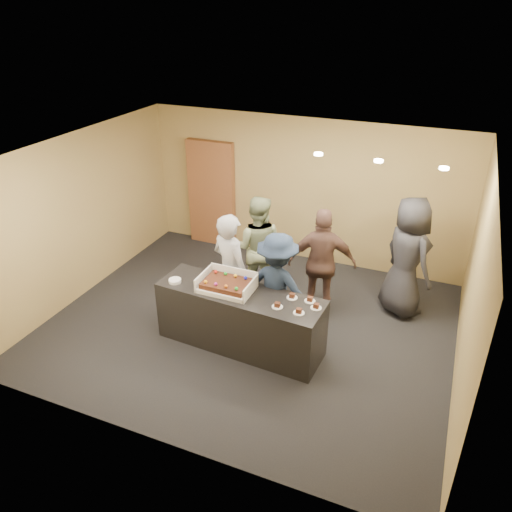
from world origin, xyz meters
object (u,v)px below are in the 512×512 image
(person_server_grey, at_px, (231,272))
(person_brown_extra, at_px, (322,263))
(storage_cabinet, at_px, (212,194))
(person_navy_man, at_px, (277,287))
(cake_box, at_px, (228,286))
(serving_counter, at_px, (240,319))
(sheet_cake, at_px, (227,283))
(person_sage_man, at_px, (258,247))
(person_dark_suit, at_px, (407,257))
(plate_stack, at_px, (175,281))

(person_server_grey, height_order, person_brown_extra, person_server_grey)
(storage_cabinet, relative_size, person_navy_man, 1.28)
(cake_box, distance_m, person_brown_extra, 1.61)
(serving_counter, relative_size, sheet_cake, 3.74)
(person_sage_man, bearing_deg, person_dark_suit, 177.63)
(serving_counter, relative_size, storage_cabinet, 1.13)
(sheet_cake, bearing_deg, serving_counter, -0.00)
(plate_stack, height_order, person_brown_extra, person_brown_extra)
(serving_counter, height_order, person_server_grey, person_server_grey)
(cake_box, relative_size, person_sage_man, 0.43)
(person_dark_suit, bearing_deg, person_brown_extra, 69.48)
(person_sage_man, distance_m, person_navy_man, 1.23)
(cake_box, xyz_separation_m, person_dark_suit, (2.21, 1.80, 0.02))
(storage_cabinet, xyz_separation_m, person_dark_suit, (3.94, -1.09, -0.09))
(storage_cabinet, height_order, person_navy_man, storage_cabinet)
(sheet_cake, xyz_separation_m, person_server_grey, (-0.15, 0.45, -0.08))
(storage_cabinet, bearing_deg, sheet_cake, -59.38)
(person_sage_man, relative_size, person_navy_man, 1.06)
(person_server_grey, bearing_deg, person_navy_man, -157.82)
(serving_counter, xyz_separation_m, sheet_cake, (-0.20, 0.00, 0.55))
(person_navy_man, distance_m, person_brown_extra, 0.93)
(sheet_cake, xyz_separation_m, person_navy_man, (0.59, 0.45, -0.17))
(plate_stack, relative_size, person_brown_extra, 0.10)
(serving_counter, bearing_deg, person_sage_man, 106.59)
(storage_cabinet, bearing_deg, plate_stack, -72.47)
(person_server_grey, relative_size, person_dark_suit, 0.94)
(person_navy_man, bearing_deg, sheet_cake, 40.82)
(person_sage_man, xyz_separation_m, person_brown_extra, (1.15, -0.17, 0.01))
(person_navy_man, bearing_deg, serving_counter, 52.55)
(plate_stack, bearing_deg, person_sage_man, 67.47)
(person_sage_man, bearing_deg, person_brown_extra, 159.91)
(person_sage_man, height_order, person_navy_man, person_sage_man)
(serving_counter, height_order, sheet_cake, sheet_cake)
(plate_stack, height_order, person_server_grey, person_server_grey)
(plate_stack, bearing_deg, sheet_cake, 7.53)
(sheet_cake, distance_m, person_dark_suit, 2.87)
(sheet_cake, relative_size, person_dark_suit, 0.33)
(person_sage_man, height_order, person_brown_extra, person_brown_extra)
(cake_box, height_order, person_navy_man, person_navy_man)
(person_sage_man, relative_size, person_dark_suit, 0.90)
(person_navy_man, xyz_separation_m, person_brown_extra, (0.43, 0.83, 0.06))
(storage_cabinet, relative_size, person_brown_extra, 1.19)
(person_server_grey, distance_m, person_navy_man, 0.74)
(sheet_cake, bearing_deg, person_sage_man, 95.16)
(cake_box, bearing_deg, person_server_grey, 109.68)
(cake_box, height_order, person_dark_suit, person_dark_suit)
(cake_box, bearing_deg, person_brown_extra, 50.84)
(cake_box, relative_size, sheet_cake, 1.17)
(plate_stack, distance_m, person_sage_man, 1.68)
(person_server_grey, relative_size, person_brown_extra, 1.03)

